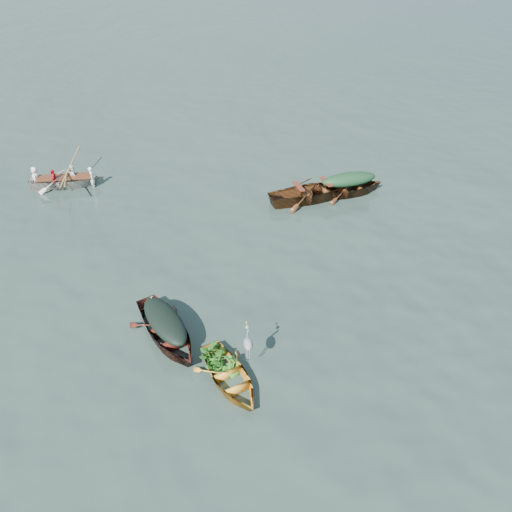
{
  "coord_description": "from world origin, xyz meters",
  "views": [
    {
      "loc": [
        -0.99,
        -10.42,
        9.42
      ],
      "look_at": [
        0.75,
        1.78,
        0.5
      ],
      "focal_mm": 35.0,
      "sensor_mm": 36.0,
      "label": 1
    }
  ],
  "objects_px": {
    "green_tarp_boat": "(347,195)",
    "heron": "(248,348)",
    "yellow_dinghy": "(229,382)",
    "dark_covered_boat": "(167,338)",
    "open_wooden_boat": "(311,200)",
    "rowed_boat": "(67,187)"
  },
  "relations": [
    {
      "from": "yellow_dinghy",
      "to": "open_wooden_boat",
      "type": "bearing_deg",
      "value": 43.18
    },
    {
      "from": "dark_covered_boat",
      "to": "green_tarp_boat",
      "type": "height_order",
      "value": "dark_covered_boat"
    },
    {
      "from": "green_tarp_boat",
      "to": "open_wooden_boat",
      "type": "xyz_separation_m",
      "value": [
        -1.48,
        -0.21,
        0.0
      ]
    },
    {
      "from": "yellow_dinghy",
      "to": "green_tarp_boat",
      "type": "xyz_separation_m",
      "value": [
        5.44,
        8.53,
        0.0
      ]
    },
    {
      "from": "dark_covered_boat",
      "to": "rowed_boat",
      "type": "bearing_deg",
      "value": 89.49
    },
    {
      "from": "rowed_boat",
      "to": "green_tarp_boat",
      "type": "bearing_deg",
      "value": -101.17
    },
    {
      "from": "dark_covered_boat",
      "to": "open_wooden_boat",
      "type": "height_order",
      "value": "open_wooden_boat"
    },
    {
      "from": "yellow_dinghy",
      "to": "green_tarp_boat",
      "type": "relative_size",
      "value": 0.72
    },
    {
      "from": "green_tarp_boat",
      "to": "open_wooden_boat",
      "type": "relative_size",
      "value": 0.85
    },
    {
      "from": "yellow_dinghy",
      "to": "dark_covered_boat",
      "type": "relative_size",
      "value": 0.76
    },
    {
      "from": "yellow_dinghy",
      "to": "dark_covered_boat",
      "type": "bearing_deg",
      "value": 109.76
    },
    {
      "from": "green_tarp_boat",
      "to": "heron",
      "type": "relative_size",
      "value": 4.31
    },
    {
      "from": "rowed_boat",
      "to": "open_wooden_boat",
      "type": "bearing_deg",
      "value": -104.13
    },
    {
      "from": "dark_covered_boat",
      "to": "open_wooden_boat",
      "type": "bearing_deg",
      "value": 26.34
    },
    {
      "from": "heron",
      "to": "green_tarp_boat",
      "type": "bearing_deg",
      "value": 37.8
    },
    {
      "from": "yellow_dinghy",
      "to": "green_tarp_boat",
      "type": "height_order",
      "value": "green_tarp_boat"
    },
    {
      "from": "yellow_dinghy",
      "to": "heron",
      "type": "bearing_deg",
      "value": 5.19
    },
    {
      "from": "green_tarp_boat",
      "to": "dark_covered_boat",
      "type": "bearing_deg",
      "value": 126.53
    },
    {
      "from": "open_wooden_boat",
      "to": "heron",
      "type": "height_order",
      "value": "heron"
    },
    {
      "from": "dark_covered_boat",
      "to": "rowed_boat",
      "type": "xyz_separation_m",
      "value": [
        -4.01,
        9.06,
        0.0
      ]
    },
    {
      "from": "green_tarp_boat",
      "to": "heron",
      "type": "height_order",
      "value": "heron"
    },
    {
      "from": "yellow_dinghy",
      "to": "heron",
      "type": "xyz_separation_m",
      "value": [
        0.49,
        0.25,
        0.84
      ]
    }
  ]
}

